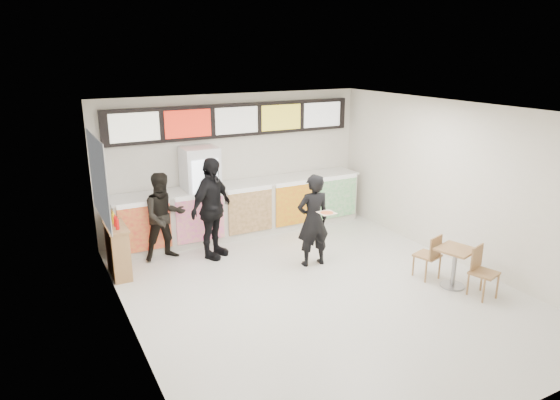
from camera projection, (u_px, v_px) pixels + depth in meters
floor at (318, 291)px, 8.35m from camera, size 7.00×7.00×0.00m
ceiling at (323, 110)px, 7.48m from camera, size 7.00×7.00×0.00m
wall_back at (235, 163)px, 10.89m from camera, size 6.00×0.00×6.00m
wall_left at (128, 237)px, 6.58m from camera, size 0.00×7.00×7.00m
wall_right at (458, 183)px, 9.25m from camera, size 0.00×7.00×7.00m
service_counter at (244, 209)px, 10.81m from camera, size 5.56×0.77×1.14m
menu_board at (236, 120)px, 10.54m from camera, size 5.50×0.14×0.70m
drinks_fridge at (201, 195)px, 10.28m from camera, size 0.70×0.67×2.00m
mirror_panel at (98, 178)px, 8.60m from camera, size 0.01×2.00×1.50m
customer_main at (313, 220)px, 9.14m from camera, size 0.67×0.46×1.74m
customer_left at (164, 217)px, 9.43m from camera, size 0.86×0.68×1.70m
customer_mid at (212, 209)px, 9.46m from camera, size 1.22×1.05×1.97m
pizza_slice at (327, 212)px, 8.68m from camera, size 0.36×0.36×0.02m
cafe_table at (455, 260)px, 8.37m from camera, size 0.77×1.46×0.82m
condiment_ledge at (118, 250)px, 8.81m from camera, size 0.34×0.84×1.11m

